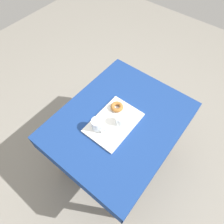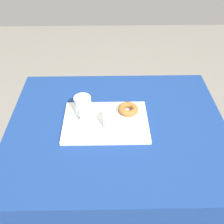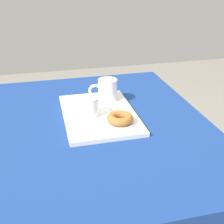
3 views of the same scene
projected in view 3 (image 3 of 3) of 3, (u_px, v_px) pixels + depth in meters
name	position (u px, v px, depth m)	size (l,w,h in m)	color
dining_table	(99.00, 146.00, 1.26)	(1.11, 0.89, 0.75)	navy
serving_tray	(99.00, 114.00, 1.25)	(0.43, 0.30, 0.02)	white
tea_mug_left	(107.00, 91.00, 1.34)	(0.09, 0.13, 0.10)	white
water_glass_near	(90.00, 108.00, 1.21)	(0.07, 0.07, 0.08)	white
donut_plate_left	(120.00, 123.00, 1.16)	(0.11, 0.11, 0.01)	silver
sugar_donut_left	(120.00, 118.00, 1.15)	(0.10, 0.10, 0.03)	#A3662D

